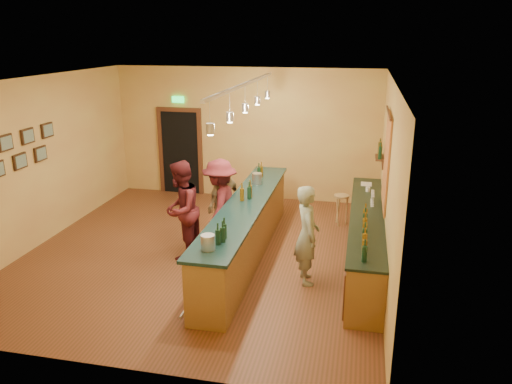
% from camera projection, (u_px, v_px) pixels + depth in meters
% --- Properties ---
extents(floor, '(7.00, 7.00, 0.00)m').
position_uv_depth(floor, '(204.00, 252.00, 9.43)').
color(floor, '#583419').
rests_on(floor, ground).
extents(ceiling, '(6.50, 7.00, 0.02)m').
position_uv_depth(ceiling, '(198.00, 80.00, 8.46)').
color(ceiling, silver).
rests_on(ceiling, wall_back).
extents(wall_back, '(6.50, 0.02, 3.20)m').
position_uv_depth(wall_back, '(246.00, 134.00, 12.21)').
color(wall_back, '#C8894B').
rests_on(wall_back, floor).
extents(wall_front, '(6.50, 0.02, 3.20)m').
position_uv_depth(wall_front, '(105.00, 249.00, 5.68)').
color(wall_front, '#C8894B').
rests_on(wall_front, floor).
extents(wall_left, '(0.02, 7.00, 3.20)m').
position_uv_depth(wall_left, '(40.00, 161.00, 9.60)').
color(wall_left, '#C8894B').
rests_on(wall_left, floor).
extents(wall_right, '(0.02, 7.00, 3.20)m').
position_uv_depth(wall_right, '(388.00, 181.00, 8.29)').
color(wall_right, '#C8894B').
rests_on(wall_right, floor).
extents(doorway, '(1.15, 0.09, 2.48)m').
position_uv_depth(doorway, '(181.00, 150.00, 12.67)').
color(doorway, black).
rests_on(doorway, wall_back).
extents(tapestry, '(0.03, 1.40, 1.60)m').
position_uv_depth(tapestry, '(387.00, 161.00, 8.60)').
color(tapestry, '#A83021').
rests_on(tapestry, wall_right).
extents(bottle_shelf, '(0.17, 0.55, 0.54)m').
position_uv_depth(bottle_shelf, '(380.00, 152.00, 10.06)').
color(bottle_shelf, '#4E2717').
rests_on(bottle_shelf, wall_right).
extents(picture_grid, '(0.06, 2.20, 0.70)m').
position_uv_depth(picture_grid, '(13.00, 152.00, 8.78)').
color(picture_grid, '#382111').
rests_on(picture_grid, wall_left).
extents(back_counter, '(0.60, 4.55, 1.27)m').
position_uv_depth(back_counter, '(366.00, 238.00, 8.85)').
color(back_counter, brown).
rests_on(back_counter, floor).
extents(tasting_bar, '(0.73, 5.10, 1.38)m').
position_uv_depth(tasting_bar, '(246.00, 226.00, 9.08)').
color(tasting_bar, brown).
rests_on(tasting_bar, floor).
extents(pendant_track, '(0.11, 4.60, 0.50)m').
position_uv_depth(pendant_track, '(245.00, 94.00, 8.36)').
color(pendant_track, silver).
rests_on(pendant_track, ceiling).
extents(bartender, '(0.57, 0.70, 1.66)m').
position_uv_depth(bartender, '(307.00, 235.00, 8.08)').
color(bartender, gray).
rests_on(bartender, floor).
extents(customer_a, '(0.70, 0.89, 1.81)m').
position_uv_depth(customer_a, '(181.00, 210.00, 9.02)').
color(customer_a, '#59191E').
rests_on(customer_a, floor).
extents(customer_b, '(0.70, 1.07, 1.69)m').
position_uv_depth(customer_b, '(224.00, 203.00, 9.59)').
color(customer_b, '#997A51').
rests_on(customer_b, floor).
extents(customer_c, '(0.67, 1.15, 1.76)m').
position_uv_depth(customer_c, '(220.00, 205.00, 9.33)').
color(customer_c, '#59191E').
rests_on(customer_c, floor).
extents(bar_stool, '(0.32, 0.32, 0.67)m').
position_uv_depth(bar_stool, '(341.00, 202.00, 10.65)').
color(bar_stool, '#9F7E47').
rests_on(bar_stool, floor).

